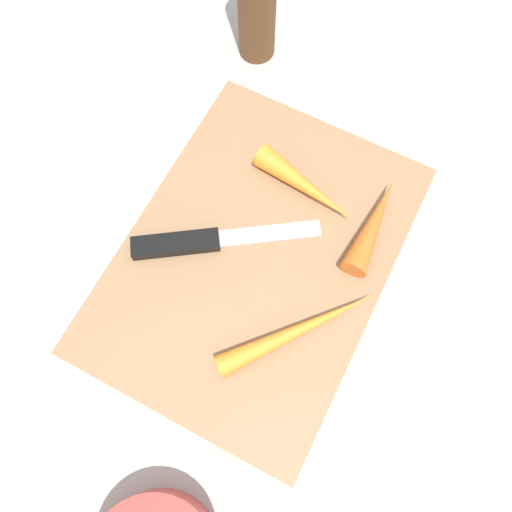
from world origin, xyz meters
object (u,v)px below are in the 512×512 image
Objects in this scene: carrot_longest at (298,330)px; carrot_medium at (305,186)px; carrot_shortest at (373,225)px; cutting_board at (256,258)px; knife at (189,243)px.

carrot_medium is at bearing 60.86° from carrot_longest.
carrot_medium reaches higher than carrot_longest.
carrot_shortest is 0.66× the size of carrot_longest.
carrot_shortest is 0.13m from carrot_longest.
carrot_longest is (-0.14, -0.06, -0.00)m from carrot_medium.
carrot_longest is (-0.05, -0.07, 0.02)m from cutting_board.
knife is 1.05× the size of carrot_longest.
carrot_longest reaches higher than knife.
knife is at bearing 115.03° from carrot_longest.
cutting_board is 0.13m from carrot_shortest.
carrot_medium is (0.11, -0.08, 0.01)m from knife.
carrot_shortest is at bearing -49.08° from cutting_board.
carrot_longest is at bearing -125.71° from cutting_board.
knife is (-0.02, 0.07, 0.01)m from cutting_board.
knife is 1.47× the size of carrot_medium.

